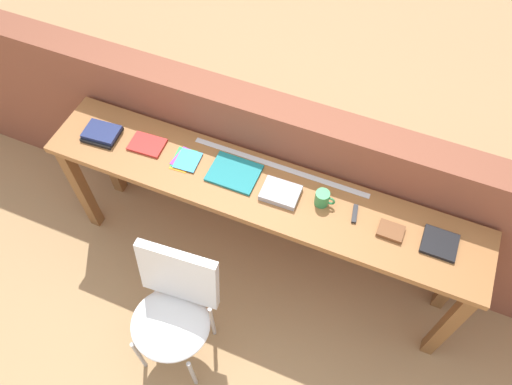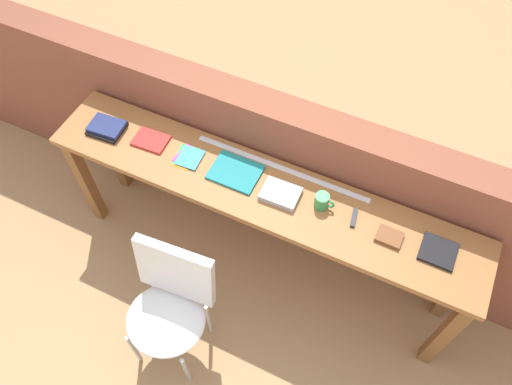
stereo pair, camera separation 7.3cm
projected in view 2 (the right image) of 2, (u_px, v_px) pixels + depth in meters
The scene contains 14 objects.
ground_plane at pixel (240, 297), 3.28m from camera, with size 40.00×40.00×0.00m, color tan.
brick_wall_back at pixel (283, 174), 3.11m from camera, with size 6.00×0.20×1.17m, color brown.
sideboard at pixel (260, 202), 2.81m from camera, with size 2.50×0.44×0.88m.
chair_white_moulded at pixel (169, 304), 2.70m from camera, with size 0.47×0.49×0.89m.
book_stack_leftmost at pixel (107, 127), 2.91m from camera, with size 0.21×0.18×0.04m.
magazine_cycling at pixel (151, 140), 2.87m from camera, with size 0.20×0.14×0.02m, color red.
pamphlet_pile_colourful at pixel (187, 157), 2.81m from camera, with size 0.16×0.17×0.01m.
book_open_centre at pixel (235, 172), 2.75m from camera, with size 0.27×0.21×0.02m, color #19757A.
book_grey_hardcover at pixel (281, 194), 2.65m from camera, with size 0.20×0.15×0.04m, color #9E9EA3.
mug at pixel (322, 201), 2.60m from camera, with size 0.11×0.08×0.09m.
multitool_folded at pixel (354, 218), 2.58m from camera, with size 0.02×0.11×0.02m, color black.
leather_journal_brown at pixel (389, 237), 2.52m from camera, with size 0.13×0.10×0.02m, color brown.
book_repair_rightmost at pixel (438, 252), 2.47m from camera, with size 0.17×0.16×0.02m, color black.
ruler_metal_back_edge at pixel (281, 168), 2.77m from camera, with size 1.03×0.03×0.00m, color silver.
Camera 2 is at (0.63, -1.09, 3.11)m, focal length 35.00 mm.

